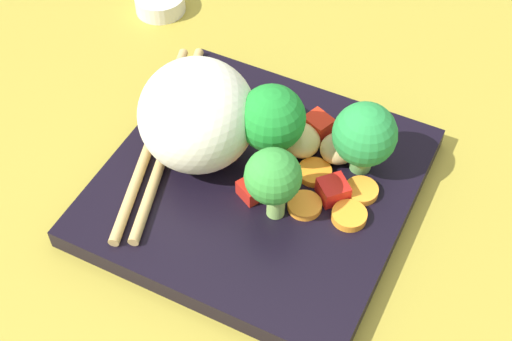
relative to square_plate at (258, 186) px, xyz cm
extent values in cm
cube|color=olive|center=(0.00, 0.00, -1.94)|extent=(110.00, 110.00, 2.00)
cube|color=black|center=(0.00, 0.00, 0.00)|extent=(26.30, 26.30, 1.88)
ellipsoid|color=white|center=(5.74, -0.06, 5.61)|extent=(13.15, 13.26, 9.34)
cylinder|color=#70B05D|center=(-0.23, -2.19, 2.53)|extent=(2.73, 2.63, 3.37)
sphere|color=#1D832C|center=(0.00, -2.18, 6.23)|extent=(5.58, 5.58, 5.58)
cylinder|color=#83B056|center=(-2.99, 2.34, 2.51)|extent=(1.88, 2.05, 3.24)
sphere|color=#348C36|center=(-2.79, 2.60, 5.59)|extent=(4.50, 4.50, 4.50)
cylinder|color=#68A652|center=(-7.07, -5.28, 2.22)|extent=(2.86, 2.76, 2.82)
sphere|color=#268A3D|center=(-6.88, -5.38, 5.03)|extent=(5.37, 5.37, 5.37)
cylinder|color=orange|center=(-3.93, -2.72, 1.26)|extent=(3.53, 3.53, 0.64)
cylinder|color=orange|center=(-8.41, 0.24, 1.30)|extent=(3.98, 3.98, 0.73)
cylinder|color=orange|center=(-1.74, -0.87, 1.29)|extent=(3.88, 3.88, 0.69)
cylinder|color=orange|center=(-4.82, 0.81, 1.25)|extent=(3.97, 3.97, 0.62)
cylinder|color=orange|center=(-8.17, -2.85, 1.26)|extent=(3.93, 3.93, 0.63)
cube|color=red|center=(-6.27, -1.38, 1.76)|extent=(3.14, 3.15, 1.64)
cube|color=red|center=(-0.54, 1.60, 1.66)|extent=(2.80, 2.96, 1.43)
cube|color=red|center=(-2.13, -6.92, 2.03)|extent=(2.78, 2.54, 2.18)
ellipsoid|color=tan|center=(-4.80, -5.43, 2.15)|extent=(4.26, 4.38, 2.42)
ellipsoid|color=tan|center=(-1.56, -4.69, 2.14)|extent=(4.95, 4.93, 2.39)
cylinder|color=tan|center=(10.19, 0.80, 1.39)|extent=(8.57, 21.87, 0.90)
cylinder|color=tan|center=(8.89, 0.33, 1.39)|extent=(8.57, 21.87, 0.90)
cylinder|color=silver|center=(21.73, -16.82, 0.01)|extent=(5.38, 5.38, 1.90)
camera|label=1|loc=(-19.25, 33.98, 48.05)|focal=51.09mm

